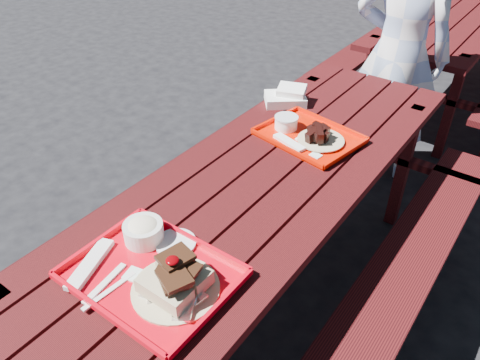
# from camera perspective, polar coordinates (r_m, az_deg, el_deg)

# --- Properties ---
(ground) EXTENTS (60.00, 60.00, 0.00)m
(ground) POSITION_cam_1_polar(r_m,az_deg,el_deg) (2.38, 2.20, -14.42)
(ground) COLOR black
(ground) RESTS_ON ground
(picnic_table_near) EXTENTS (1.41, 2.40, 0.75)m
(picnic_table_near) POSITION_cam_1_polar(r_m,az_deg,el_deg) (1.98, 2.56, -4.03)
(picnic_table_near) COLOR #430C0D
(picnic_table_near) RESTS_ON ground
(picnic_table_far) EXTENTS (1.41, 2.40, 0.75)m
(picnic_table_far) POSITION_cam_1_polar(r_m,az_deg,el_deg) (4.35, 24.55, 15.83)
(picnic_table_far) COLOR #430C0D
(picnic_table_far) RESTS_ON ground
(near_tray) EXTENTS (0.49, 0.42, 0.16)m
(near_tray) POSITION_cam_1_polar(r_m,az_deg,el_deg) (1.47, -10.15, -10.13)
(near_tray) COLOR red
(near_tray) RESTS_ON picnic_table_near
(far_tray) EXTENTS (0.47, 0.40, 0.07)m
(far_tray) POSITION_cam_1_polar(r_m,az_deg,el_deg) (2.12, 8.16, 5.54)
(far_tray) COLOR red
(far_tray) RESTS_ON picnic_table_near
(white_cloth) EXTENTS (0.25, 0.24, 0.08)m
(white_cloth) POSITION_cam_1_polar(r_m,az_deg,el_deg) (2.42, 5.75, 10.08)
(white_cloth) COLOR white
(white_cloth) RESTS_ON picnic_table_near
(person) EXTENTS (0.63, 0.45, 1.61)m
(person) POSITION_cam_1_polar(r_m,az_deg,el_deg) (3.03, 18.79, 14.21)
(person) COLOR #A4BAE5
(person) RESTS_ON ground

